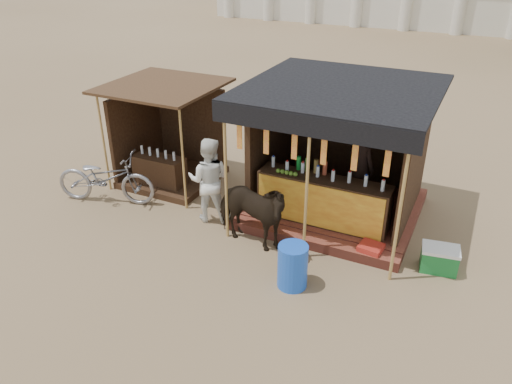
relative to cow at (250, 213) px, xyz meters
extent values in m
plane|color=#846B4C|center=(0.05, -1.46, -0.71)|extent=(120.00, 120.00, 0.00)
cube|color=brown|center=(1.05, 2.04, -0.60)|extent=(3.40, 2.80, 0.22)
cube|color=brown|center=(1.05, 0.49, -0.61)|extent=(3.40, 0.35, 0.20)
cube|color=#3C2716|center=(1.05, 1.09, -0.02)|extent=(2.60, 0.55, 0.95)
cube|color=#BF6116|center=(1.05, 0.80, -0.02)|extent=(2.50, 0.02, 0.88)
cube|color=#3C2716|center=(1.05, 3.29, 0.76)|extent=(3.00, 0.12, 2.50)
cube|color=#3C2716|center=(-0.45, 2.04, 0.76)|extent=(0.12, 2.50, 2.50)
cube|color=#3C2716|center=(2.55, 2.04, 0.76)|extent=(0.12, 2.50, 2.50)
cube|color=black|center=(1.05, 1.84, 2.04)|extent=(3.60, 3.60, 0.06)
cube|color=black|center=(1.05, 0.06, 1.86)|extent=(3.60, 0.06, 0.36)
cylinder|color=tan|center=(-0.55, 0.09, 0.66)|extent=(0.06, 0.06, 2.75)
cylinder|color=tan|center=(1.05, 0.09, 0.66)|extent=(0.06, 0.06, 2.75)
cylinder|color=tan|center=(2.65, 0.09, 0.66)|extent=(0.06, 0.06, 2.75)
cube|color=red|center=(-0.25, 0.09, 1.49)|extent=(0.10, 0.02, 0.55)
cube|color=red|center=(0.27, 0.09, 1.49)|extent=(0.10, 0.02, 0.55)
cube|color=red|center=(0.79, 0.09, 1.49)|extent=(0.10, 0.02, 0.55)
cube|color=red|center=(1.31, 0.09, 1.49)|extent=(0.10, 0.02, 0.55)
cube|color=red|center=(1.83, 0.09, 1.49)|extent=(0.10, 0.02, 0.55)
cube|color=red|center=(2.35, 0.09, 1.49)|extent=(0.10, 0.02, 0.55)
imported|color=black|center=(1.49, 2.14, 0.35)|extent=(0.71, 0.60, 1.67)
cube|color=#3C2716|center=(-2.95, 1.74, -0.64)|extent=(2.00, 2.00, 0.15)
cube|color=#3C2716|center=(-2.95, 2.69, 0.34)|extent=(1.90, 0.10, 2.10)
cube|color=#3C2716|center=(-3.90, 1.74, 0.34)|extent=(0.10, 1.90, 2.10)
cube|color=#472D19|center=(-2.95, 1.64, 1.64)|extent=(2.40, 2.40, 0.06)
cylinder|color=tan|center=(-4.00, 0.69, 0.46)|extent=(0.05, 0.05, 2.35)
cylinder|color=tan|center=(-1.90, 0.69, 0.46)|extent=(0.05, 0.05, 2.35)
cube|color=#3C2716|center=(-2.95, 1.24, -0.31)|extent=(1.20, 0.50, 0.80)
imported|color=black|center=(0.00, 0.00, 0.00)|extent=(1.78, 1.01, 1.42)
imported|color=gray|center=(-3.63, 0.20, -0.13)|extent=(2.33, 1.37, 1.16)
imported|color=white|center=(-1.19, 0.54, 0.19)|extent=(1.04, 0.92, 1.80)
cylinder|color=blue|center=(1.18, -0.80, -0.31)|extent=(0.58, 0.58, 0.79)
cube|color=#AC261C|center=(2.19, 0.54, -0.56)|extent=(0.46, 0.44, 0.30)
cube|color=#197430|center=(3.37, 0.74, -0.51)|extent=(0.68, 0.51, 0.40)
cube|color=white|center=(3.37, 0.74, -0.28)|extent=(0.70, 0.53, 0.06)
cylinder|color=silver|center=(1.05, 24.94, 1.09)|extent=(0.70, 0.70, 3.60)
camera|label=1|loc=(3.58, -7.20, 4.67)|focal=35.00mm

